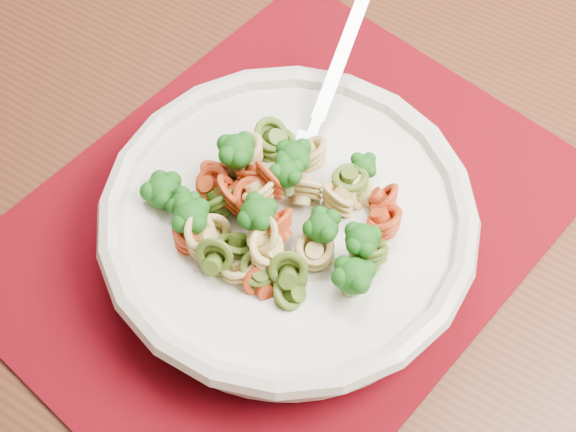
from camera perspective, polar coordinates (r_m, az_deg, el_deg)
dining_table at (r=0.74m, az=-2.01°, el=-1.35°), size 1.82×1.55×0.75m
placemat at (r=0.64m, az=-0.46°, el=-0.56°), size 0.52×0.45×0.00m
pasta_bowl at (r=0.61m, az=-0.00°, el=-0.41°), size 0.29×0.29×0.05m
pasta_broccoli_heap at (r=0.59m, az=-0.00°, el=0.30°), size 0.24×0.24×0.06m
fork at (r=0.63m, az=1.33°, el=4.78°), size 0.16×0.13×0.08m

